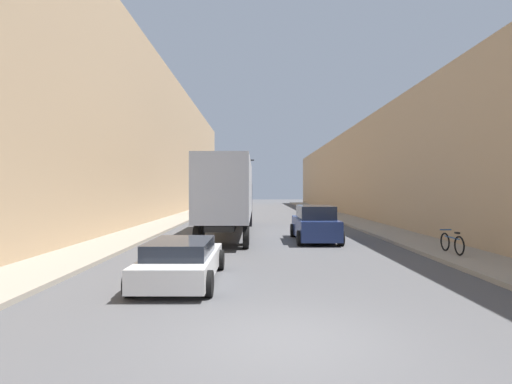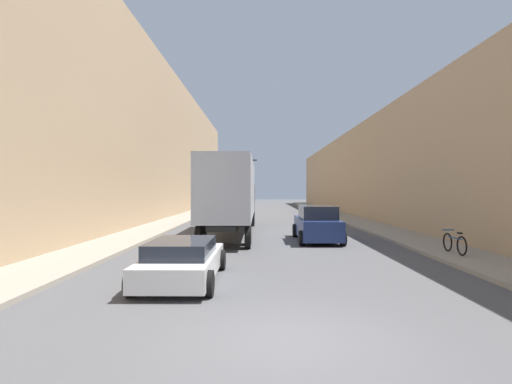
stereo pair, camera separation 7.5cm
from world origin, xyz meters
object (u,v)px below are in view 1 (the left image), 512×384
object	(u,v)px
traffic_signal_gantry	(219,174)
semi_truck	(232,194)
suv_car	(317,224)
parked_bicycle	(454,243)
sedan_car	(184,261)

from	to	relation	value
traffic_signal_gantry	semi_truck	bearing A→B (deg)	-81.80
suv_car	traffic_signal_gantry	bearing A→B (deg)	109.12
suv_car	parked_bicycle	size ratio (longest dim) A/B	2.59
traffic_signal_gantry	parked_bicycle	world-z (taller)	traffic_signal_gantry
semi_truck	sedan_car	xyz separation A→B (m)	(-0.57, -12.10, -1.75)
semi_truck	sedan_car	size ratio (longest dim) A/B	3.14
suv_car	parked_bicycle	bearing A→B (deg)	-46.62
sedan_car	parked_bicycle	bearing A→B (deg)	22.92
parked_bicycle	semi_truck	bearing A→B (deg)	137.96
sedan_car	semi_truck	bearing A→B (deg)	87.31
sedan_car	traffic_signal_gantry	size ratio (longest dim) A/B	0.78
semi_truck	sedan_car	bearing A→B (deg)	-92.69
sedan_car	parked_bicycle	distance (m)	10.34
semi_truck	sedan_car	distance (m)	12.24
traffic_signal_gantry	parked_bicycle	xyz separation A→B (m)	(11.30, -24.36, -3.59)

